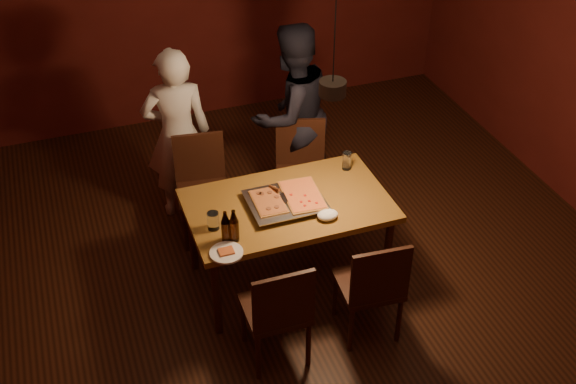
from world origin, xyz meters
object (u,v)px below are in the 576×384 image
object	(u,v)px
beer_bottle_a	(226,226)
plate_slice	(226,253)
beer_bottle_b	(234,225)
diner_white	(177,135)
chair_far_right	(301,162)
chair_near_left	(279,306)
pendant_lamp	(333,87)
diner_dark	(291,114)
pizza_tray	(286,202)
chair_far_left	(201,177)
chair_near_right	(374,281)
dining_table	(288,211)

from	to	relation	value
beer_bottle_a	plate_slice	distance (m)	0.18
beer_bottle_b	diner_white	size ratio (longest dim) A/B	0.16
chair_far_right	chair_near_left	world-z (taller)	same
pendant_lamp	diner_white	bearing A→B (deg)	121.04
chair_far_right	diner_dark	bearing A→B (deg)	-77.63
beer_bottle_a	chair_far_right	bearing A→B (deg)	47.88
pizza_tray	beer_bottle_a	bearing A→B (deg)	-158.95
beer_bottle_b	plate_slice	xyz separation A→B (m)	(-0.09, -0.12, -0.12)
chair_far_left	diner_white	world-z (taller)	diner_white
beer_bottle_b	pizza_tray	bearing A→B (deg)	29.01
chair_near_right	beer_bottle_a	world-z (taller)	beer_bottle_a
dining_table	pizza_tray	world-z (taller)	pizza_tray
beer_bottle_a	chair_near_right	bearing A→B (deg)	-30.26
chair_far_left	diner_white	size ratio (longest dim) A/B	0.31
beer_bottle_b	plate_slice	bearing A→B (deg)	-127.99
chair_near_left	diner_dark	distance (m)	2.06
dining_table	plate_slice	world-z (taller)	plate_slice
chair_near_right	pizza_tray	xyz separation A→B (m)	(-0.37, 0.76, 0.24)
chair_near_left	beer_bottle_b	xyz separation A→B (m)	(-0.15, 0.51, 0.34)
beer_bottle_b	diner_dark	world-z (taller)	diner_dark
pizza_tray	diner_dark	distance (m)	1.21
diner_dark	pendant_lamp	world-z (taller)	pendant_lamp
pizza_tray	chair_far_left	bearing A→B (deg)	113.40
chair_far_right	beer_bottle_b	size ratio (longest dim) A/B	2.07
chair_near_right	pizza_tray	size ratio (longest dim) A/B	0.88
beer_bottle_a	diner_dark	distance (m)	1.67
diner_dark	chair_near_left	bearing A→B (deg)	49.06
chair_far_left	diner_white	distance (m)	0.42
chair_far_right	plate_slice	bearing A→B (deg)	68.11
dining_table	beer_bottle_b	distance (m)	0.60
chair_far_left	diner_dark	world-z (taller)	diner_dark
diner_white	beer_bottle_b	bearing A→B (deg)	98.83
dining_table	chair_near_right	world-z (taller)	chair_near_right
chair_near_left	pizza_tray	world-z (taller)	chair_near_left
diner_white	chair_far_right	bearing A→B (deg)	163.90
chair_near_left	diner_white	bearing A→B (deg)	97.25
pizza_tray	plate_slice	distance (m)	0.68
chair_far_left	pendant_lamp	bearing A→B (deg)	132.95
pendant_lamp	beer_bottle_b	bearing A→B (deg)	-172.60
dining_table	chair_near_left	bearing A→B (deg)	-113.75
dining_table	chair_far_left	size ratio (longest dim) A/B	3.09
pizza_tray	pendant_lamp	distance (m)	1.04
chair_far_left	plate_slice	distance (m)	1.26
chair_near_right	chair_far_right	bearing A→B (deg)	92.76
chair_far_right	diner_white	xyz separation A→B (m)	(-0.96, 0.39, 0.25)
chair_far_right	diner_dark	xyz separation A→B (m)	(0.03, 0.32, 0.29)
diner_white	chair_near_left	bearing A→B (deg)	102.25
dining_table	chair_far_left	distance (m)	0.97
plate_slice	diner_dark	distance (m)	1.81
chair_far_left	plate_slice	xyz separation A→B (m)	(-0.12, -1.24, 0.22)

